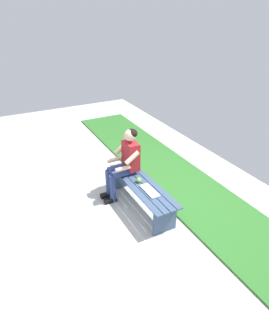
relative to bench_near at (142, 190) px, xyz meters
name	(u,v)px	position (x,y,z in m)	size (l,w,h in m)	color
ground_plane	(69,191)	(1.08, 1.00, -0.37)	(10.00, 7.00, 0.04)	#B2B2AD
grass_strip	(190,190)	(0.00, -1.03, -0.34)	(9.00, 1.30, 0.03)	#2D6B28
bench_near	(142,190)	(0.00, 0.00, 0.00)	(1.67, 0.46, 0.46)	#384C6B
person_seated	(125,161)	(0.47, 0.10, 0.35)	(0.50, 0.69, 1.27)	maroon
apple	(139,180)	(0.08, 0.03, 0.16)	(0.09, 0.09, 0.09)	#72B738
book_open	(150,191)	(-0.24, 0.00, 0.12)	(0.41, 0.16, 0.02)	white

